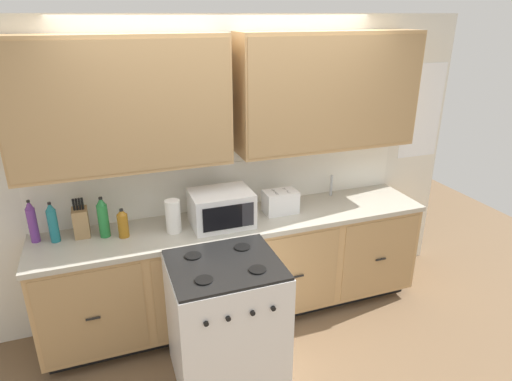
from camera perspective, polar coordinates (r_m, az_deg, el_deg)
The scene contains 13 objects.
ground_plane at distance 3.92m, azimuth -0.53°, elevation -17.99°, with size 8.01×8.01×0.00m, color brown.
wall_unit at distance 3.58m, azimuth -3.25°, elevation 8.35°, with size 4.41×0.40×2.51m.
counter_run at distance 3.87m, azimuth -2.00°, elevation -9.83°, with size 3.24×0.64×0.93m.
stove_range at distance 3.30m, azimuth -3.84°, elevation -16.30°, with size 0.76×0.68×0.95m.
microwave at distance 3.52m, azimuth -4.48°, elevation -2.28°, with size 0.48×0.37×0.28m.
toaster at distance 3.75m, azimuth 3.16°, elevation -1.45°, with size 0.28×0.18×0.19m.
knife_block at distance 3.59m, azimuth -21.58°, elevation -3.77°, with size 0.11×0.14×0.31m.
sink_faucet at distance 4.15m, azimuth 9.64°, elevation 0.67°, with size 0.02×0.02×0.20m, color #B2B5BA.
paper_towel_roll at distance 3.46m, azimuth -10.61°, elevation -3.27°, with size 0.12×0.12×0.26m, color white.
bottle_green at distance 3.51m, azimuth -19.07°, elevation -3.30°, with size 0.08×0.08×0.32m.
bottle_teal at distance 3.57m, azimuth -24.67°, elevation -3.77°, with size 0.07×0.07×0.31m.
bottle_amber at distance 3.48m, azimuth -16.75°, elevation -4.05°, with size 0.08×0.08×0.23m.
bottle_violet at distance 3.63m, azimuth -26.82°, elevation -3.60°, with size 0.07×0.07×0.33m.
Camera 1 is at (-0.99, -2.84, 2.51)m, focal length 31.11 mm.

